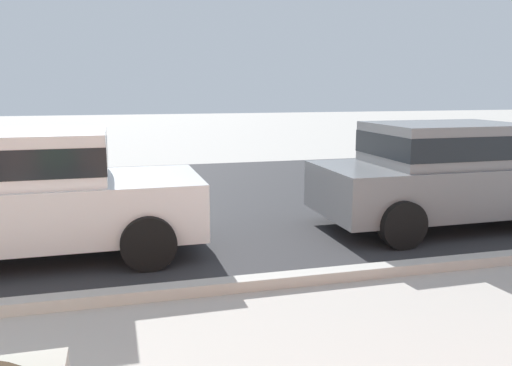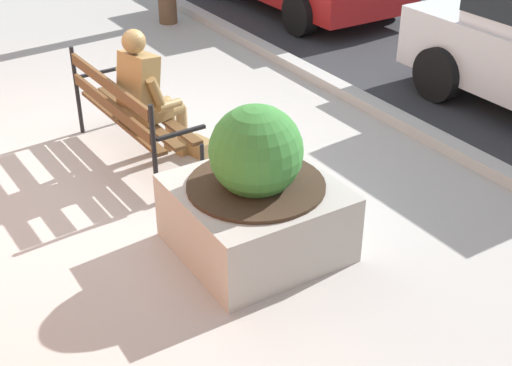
{
  "view_description": "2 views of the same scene",
  "coord_description": "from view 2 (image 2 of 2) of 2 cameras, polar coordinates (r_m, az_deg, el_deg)",
  "views": [
    {
      "loc": [
        2.74,
        -2.1,
        2.07
      ],
      "look_at": [
        4.54,
        4.6,
        0.8
      ],
      "focal_mm": 36.53,
      "sensor_mm": 36.0,
      "label": 1
    },
    {
      "loc": [
        5.72,
        -2.1,
        3.26
      ],
      "look_at": [
        1.81,
        0.33,
        0.6
      ],
      "focal_mm": 48.75,
      "sensor_mm": 36.0,
      "label": 2
    }
  ],
  "objects": [
    {
      "name": "concrete_planter",
      "position": [
        5.39,
        -0.0,
        -1.18
      ],
      "size": [
        1.19,
        1.19,
        1.23
      ],
      "color": "#A8A399",
      "rests_on": "ground"
    },
    {
      "name": "bronze_statue_seated",
      "position": [
        6.7,
        -8.44,
        6.88
      ],
      "size": [
        0.61,
        0.87,
        1.37
      ],
      "color": "olive",
      "rests_on": "ground"
    },
    {
      "name": "curb_stone",
      "position": [
        8.25,
        8.58,
        6.81
      ],
      "size": [
        60.0,
        0.2,
        0.12
      ],
      "primitive_type": "cube",
      "color": "#B2AFA8",
      "rests_on": "ground"
    },
    {
      "name": "ground_plane",
      "position": [
        6.91,
        -10.34,
        1.33
      ],
      "size": [
        80.0,
        80.0,
        0.0
      ],
      "primitive_type": "plane",
      "color": "#ADA8A0"
    },
    {
      "name": "park_bench",
      "position": [
        6.8,
        -10.55,
        5.93
      ],
      "size": [
        1.82,
        0.61,
        0.95
      ],
      "color": "brown",
      "rests_on": "ground"
    }
  ]
}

